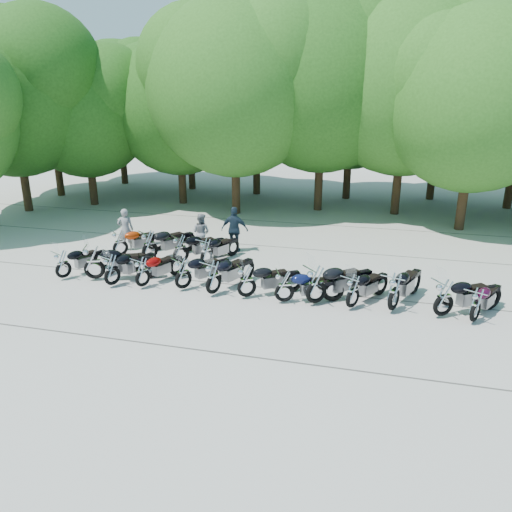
% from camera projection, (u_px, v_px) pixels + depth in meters
% --- Properties ---
extents(ground, '(90.00, 90.00, 0.00)m').
position_uv_depth(ground, '(244.00, 305.00, 15.48)').
color(ground, gray).
rests_on(ground, ground).
extents(tree_0, '(7.50, 7.50, 9.21)m').
position_uv_depth(tree_0, '(50.00, 104.00, 29.23)').
color(tree_0, '#3A2614').
rests_on(tree_0, ground).
extents(tree_1, '(6.97, 6.97, 8.55)m').
position_uv_depth(tree_1, '(85.00, 113.00, 26.96)').
color(tree_1, '#3A2614').
rests_on(tree_1, ground).
extents(tree_2, '(7.31, 7.31, 8.97)m').
position_uv_depth(tree_2, '(179.00, 108.00, 27.23)').
color(tree_2, '#3A2614').
rests_on(tree_2, ground).
extents(tree_3, '(8.70, 8.70, 10.67)m').
position_uv_depth(tree_3, '(235.00, 88.00, 24.58)').
color(tree_3, '#3A2614').
rests_on(tree_3, ground).
extents(tree_4, '(9.13, 9.13, 11.20)m').
position_uv_depth(tree_4, '(323.00, 82.00, 25.21)').
color(tree_4, '#3A2614').
rests_on(tree_4, ground).
extents(tree_5, '(9.04, 9.04, 11.10)m').
position_uv_depth(tree_5, '(406.00, 83.00, 24.39)').
color(tree_5, '#3A2614').
rests_on(tree_5, ground).
extents(tree_6, '(8.00, 8.00, 9.82)m').
position_uv_depth(tree_6, '(476.00, 101.00, 21.76)').
color(tree_6, '#3A2614').
rests_on(tree_6, ground).
extents(tree_9, '(7.59, 7.59, 9.32)m').
position_uv_depth(tree_9, '(118.00, 101.00, 32.99)').
color(tree_9, '#3A2614').
rests_on(tree_9, ground).
extents(tree_10, '(7.78, 7.78, 9.55)m').
position_uv_depth(tree_10, '(189.00, 99.00, 31.15)').
color(tree_10, '#3A2614').
rests_on(tree_10, ground).
extents(tree_11, '(7.56, 7.56, 9.28)m').
position_uv_depth(tree_11, '(257.00, 103.00, 29.65)').
color(tree_11, '#3A2614').
rests_on(tree_11, ground).
extents(tree_12, '(7.88, 7.88, 9.67)m').
position_uv_depth(tree_12, '(352.00, 99.00, 28.31)').
color(tree_12, '#3A2614').
rests_on(tree_12, ground).
extents(tree_13, '(8.31, 8.31, 10.20)m').
position_uv_depth(tree_13, '(441.00, 93.00, 27.99)').
color(tree_13, '#3A2614').
rests_on(tree_13, ground).
extents(tree_17, '(8.31, 8.31, 10.20)m').
position_uv_depth(tree_17, '(12.00, 94.00, 25.21)').
color(tree_17, '#3A2614').
rests_on(tree_17, ground).
extents(motorcycle_0, '(1.50, 2.14, 1.17)m').
position_uv_depth(motorcycle_0, '(63.00, 263.00, 17.33)').
color(motorcycle_0, black).
rests_on(motorcycle_0, ground).
extents(motorcycle_1, '(2.60, 1.60, 1.41)m').
position_uv_depth(motorcycle_1, '(94.00, 262.00, 17.16)').
color(motorcycle_1, black).
rests_on(motorcycle_1, ground).
extents(motorcycle_2, '(1.49, 2.33, 1.26)m').
position_uv_depth(motorcycle_2, '(112.00, 269.00, 16.68)').
color(motorcycle_2, black).
rests_on(motorcycle_2, ground).
extents(motorcycle_3, '(1.44, 2.20, 1.20)m').
position_uv_depth(motorcycle_3, '(142.00, 271.00, 16.58)').
color(motorcycle_3, '#790404').
rests_on(motorcycle_3, ground).
extents(motorcycle_4, '(1.86, 2.18, 1.25)m').
position_uv_depth(motorcycle_4, '(183.00, 272.00, 16.39)').
color(motorcycle_4, black).
rests_on(motorcycle_4, ground).
extents(motorcycle_5, '(1.60, 2.42, 1.32)m').
position_uv_depth(motorcycle_5, '(213.00, 276.00, 15.96)').
color(motorcycle_5, black).
rests_on(motorcycle_5, ground).
extents(motorcycle_6, '(2.20, 1.79, 1.24)m').
position_uv_depth(motorcycle_6, '(247.00, 280.00, 15.73)').
color(motorcycle_6, black).
rests_on(motorcycle_6, ground).
extents(motorcycle_7, '(2.25, 1.39, 1.22)m').
position_uv_depth(motorcycle_7, '(285.00, 285.00, 15.37)').
color(motorcycle_7, '#0C1237').
rests_on(motorcycle_7, ground).
extents(motorcycle_8, '(2.41, 2.25, 1.43)m').
position_uv_depth(motorcycle_8, '(316.00, 284.00, 15.23)').
color(motorcycle_8, black).
rests_on(motorcycle_8, ground).
extents(motorcycle_9, '(1.68, 2.20, 1.23)m').
position_uv_depth(motorcycle_9, '(353.00, 290.00, 14.98)').
color(motorcycle_9, black).
rests_on(motorcycle_9, ground).
extents(motorcycle_10, '(1.60, 2.52, 1.37)m').
position_uv_depth(motorcycle_10, '(394.00, 291.00, 14.77)').
color(motorcycle_10, black).
rests_on(motorcycle_10, ground).
extents(motorcycle_11, '(2.37, 1.90, 1.34)m').
position_uv_depth(motorcycle_11, '(444.00, 297.00, 14.39)').
color(motorcycle_11, black).
rests_on(motorcycle_11, ground).
extents(motorcycle_12, '(1.59, 2.15, 1.19)m').
position_uv_depth(motorcycle_12, '(476.00, 304.00, 14.08)').
color(motorcycle_12, '#31061F').
rests_on(motorcycle_12, ground).
extents(motorcycle_13, '(1.97, 2.05, 1.23)m').
position_uv_depth(motorcycle_13, '(120.00, 242.00, 19.62)').
color(motorcycle_13, '#9F2A05').
rests_on(motorcycle_13, ground).
extents(motorcycle_14, '(1.96, 2.40, 1.36)m').
position_uv_depth(motorcycle_14, '(150.00, 244.00, 19.15)').
color(motorcycle_14, black).
rests_on(motorcycle_14, ground).
extents(motorcycle_15, '(2.04, 2.11, 1.27)m').
position_uv_depth(motorcycle_15, '(181.00, 248.00, 18.85)').
color(motorcycle_15, black).
rests_on(motorcycle_15, ground).
extents(motorcycle_16, '(1.44, 2.20, 1.20)m').
position_uv_depth(motorcycle_16, '(206.00, 251.00, 18.62)').
color(motorcycle_16, black).
rests_on(motorcycle_16, ground).
extents(rider_0, '(0.74, 0.61, 1.75)m').
position_uv_depth(rider_0, '(126.00, 229.00, 20.37)').
color(rider_0, gray).
rests_on(rider_0, ground).
extents(rider_1, '(0.87, 0.74, 1.59)m').
position_uv_depth(rider_1, '(201.00, 232.00, 20.26)').
color(rider_1, gray).
rests_on(rider_1, ground).
extents(rider_2, '(1.12, 0.51, 1.88)m').
position_uv_depth(rider_2, '(235.00, 230.00, 20.13)').
color(rider_2, '#1C2C3B').
rests_on(rider_2, ground).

